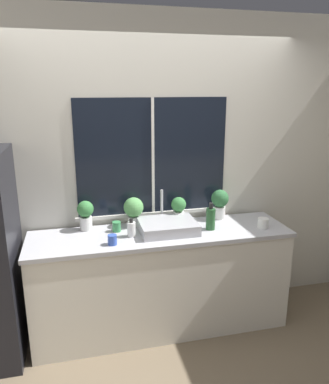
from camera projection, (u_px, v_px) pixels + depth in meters
ground_plane at (169, 345)px, 3.13m from camera, size 14.00×14.00×0.00m
wall_back at (152, 171)px, 3.34m from camera, size 8.00×0.09×2.70m
wall_right at (303, 148)px, 4.64m from camera, size 0.06×7.00×2.70m
counter at (161, 280)px, 3.26m from camera, size 2.20×0.58×0.90m
sink at (168, 226)px, 3.15m from camera, size 0.47×0.43×0.31m
potted_plant_far_left at (86, 214)px, 3.16m from camera, size 0.14×0.14×0.26m
potted_plant_center_left at (134, 209)px, 3.25m from camera, size 0.17×0.17×0.26m
potted_plant_center_right at (179, 208)px, 3.35m from camera, size 0.13×0.13×0.23m
potted_plant_far_right at (220, 202)px, 3.43m from camera, size 0.16×0.16×0.27m
soap_bottle at (131, 229)px, 3.04m from camera, size 0.07×0.07×0.15m
bottle_tall at (211, 218)px, 3.18m from camera, size 0.08×0.08×0.24m
mug_white at (263, 223)px, 3.23m from camera, size 0.09×0.09×0.09m
mug_blue at (112, 240)px, 2.89m from camera, size 0.07×0.07×0.08m
mug_green at (117, 227)px, 3.15m from camera, size 0.07×0.07×0.08m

